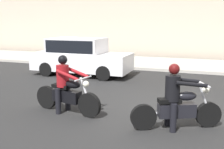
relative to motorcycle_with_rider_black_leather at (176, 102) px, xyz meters
name	(u,v)px	position (x,y,z in m)	size (l,w,h in m)	color
ground_plane	(160,108)	(-0.61, 1.42, -0.63)	(80.00, 80.00, 0.00)	#252525
sidewalk_slab	(186,65)	(-0.61, 9.42, -0.56)	(40.00, 4.40, 0.14)	#A8A399
motorcycle_with_rider_black_leather	(176,102)	(0.00, 0.00, 0.00)	(2.00, 1.13, 1.55)	black
motorcycle_with_rider_crimson	(66,90)	(-2.97, 0.13, 0.02)	(2.14, 0.76, 1.59)	black
parked_sedan_white	(80,56)	(-5.03, 5.08, 0.25)	(4.55, 1.82, 1.72)	silver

